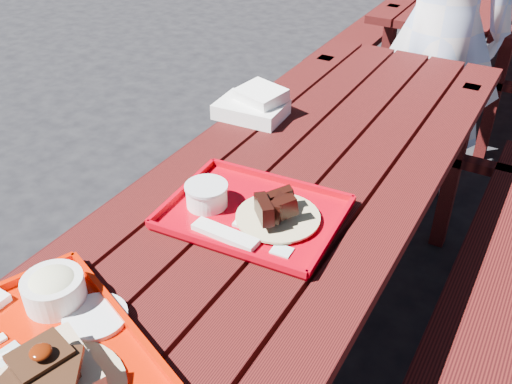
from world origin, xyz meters
TOP-DOWN VIEW (x-y plane):
  - ground at (0.00, 0.00)m, footprint 60.00×60.00m
  - picnic_table_near at (-0.00, 0.00)m, footprint 1.41×2.40m
  - picnic_table_far at (-0.00, 2.80)m, footprint 1.41×2.40m
  - near_tray at (-0.11, -0.75)m, footprint 0.57×0.52m
  - far_tray at (-0.01, -0.17)m, footprint 0.46×0.37m
  - white_cloth at (-0.29, 0.34)m, footprint 0.23×0.20m
  - person at (0.07, 1.35)m, footprint 0.67×0.51m

SIDE VIEW (x-z plane):
  - ground at x=0.00m, z-range 0.00..0.00m
  - picnic_table_near at x=0.00m, z-range 0.19..0.94m
  - picnic_table_far at x=0.00m, z-range 0.19..0.94m
  - far_tray at x=-0.01m, z-range 0.74..0.81m
  - near_tray at x=-0.11m, z-range 0.71..0.86m
  - white_cloth at x=-0.29m, z-range 0.74..0.83m
  - person at x=0.07m, z-range 0.00..1.64m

